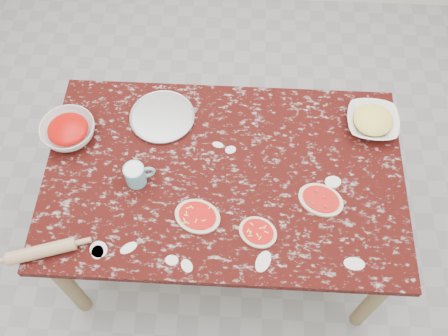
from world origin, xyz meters
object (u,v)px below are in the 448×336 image
sauce_bowl (69,131)px  flour_mug (136,174)px  cheese_bowl (372,122)px  rolling_pin (41,251)px  worktable (224,183)px  pizza_tray (162,117)px

sauce_bowl → flour_mug: flour_mug is taller
cheese_bowl → flour_mug: bearing=-161.6°
flour_mug → rolling_pin: size_ratio=0.48×
worktable → rolling_pin: bearing=-150.0°
flour_mug → sauce_bowl: bearing=147.4°
pizza_tray → sauce_bowl: bearing=-163.2°
pizza_tray → flour_mug: (-0.07, -0.34, 0.05)m
sauce_bowl → flour_mug: 0.41m
cheese_bowl → rolling_pin: size_ratio=0.88×
pizza_tray → cheese_bowl: (0.98, 0.01, 0.02)m
sauce_bowl → flour_mug: size_ratio=1.88×
sauce_bowl → cheese_bowl: (1.40, 0.13, -0.01)m
sauce_bowl → rolling_pin: bearing=-89.2°
worktable → flour_mug: bearing=-171.7°
rolling_pin → flour_mug: bearing=46.8°
pizza_tray → rolling_pin: 0.81m
flour_mug → pizza_tray: bearing=78.7°
flour_mug → rolling_pin: bearing=-133.2°
worktable → pizza_tray: size_ratio=5.28×
worktable → flour_mug: flour_mug is taller
pizza_tray → sauce_bowl: size_ratio=1.22×
cheese_bowl → flour_mug: (-1.05, -0.35, 0.02)m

